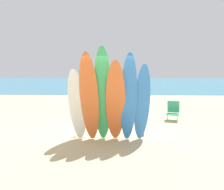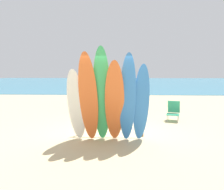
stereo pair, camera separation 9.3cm
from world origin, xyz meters
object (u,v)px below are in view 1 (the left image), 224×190
Objects in this scene: surfboard_orange_3 at (115,103)px; surfboard_green_2 at (103,96)px; surfboard_rack at (110,122)px; surfboard_blue_4 at (128,99)px; beachgoer_midbeach at (123,99)px; surfboard_orange_1 at (89,99)px; surfboard_white_0 at (77,106)px; surfboard_blue_5 at (142,104)px; beach_chair_red at (173,110)px; beachgoer_near_rack at (129,95)px; beachgoer_by_water at (120,88)px; beachgoer_photographing at (85,92)px; beachgoer_strolling at (127,91)px.

surfboard_green_2 is at bearing 176.31° from surfboard_orange_3.
surfboard_blue_4 reaches higher than surfboard_rack.
beachgoer_midbeach is at bearing 80.84° from surfboard_rack.
surfboard_orange_1 is 0.95× the size of surfboard_green_2.
surfboard_green_2 is at bearing -0.97° from surfboard_white_0.
surfboard_rack is 0.93× the size of surfboard_blue_5.
surfboard_orange_3 reaches higher than beachgoer_midbeach.
surfboard_blue_5 is at bearing -101.12° from beach_chair_red.
beachgoer_near_rack is (-0.16, 4.67, -0.27)m from surfboard_blue_5.
surfboard_white_0 is 1.50× the size of beachgoer_by_water.
surfboard_orange_1 is 1.15× the size of surfboard_blue_5.
surfboard_blue_5 reaches higher than beach_chair_red.
surfboard_blue_5 reaches higher than beachgoer_photographing.
surfboard_rack is at bearing -19.25° from beachgoer_strolling.
surfboard_rack is 0.87× the size of surfboard_orange_3.
surfboard_green_2 is 0.75m from surfboard_blue_4.
surfboard_orange_1 reaches higher than beachgoer_near_rack.
surfboard_blue_5 is (0.77, 0.11, -0.05)m from surfboard_orange_3.
surfboard_rack is 4.16m from beachgoer_near_rack.
surfboard_orange_3 reaches higher than surfboard_white_0.
surfboard_orange_3 is at bearing -102.02° from beachgoer_by_water.
surfboard_orange_1 is at bearing -106.69° from beachgoer_by_water.
surfboard_orange_3 reaches higher than beachgoer_near_rack.
surfboard_blue_4 is at bearing 1.67° from surfboard_white_0.
surfboard_blue_4 is (1.50, -0.09, 0.22)m from surfboard_white_0.
surfboard_green_2 is 1.21× the size of surfboard_blue_5.
surfboard_white_0 is at bearing -94.67° from beachgoer_photographing.
surfboard_blue_5 is (0.40, 0.10, -0.15)m from surfboard_blue_4.
surfboard_green_2 is 1.89× the size of beachgoer_near_rack.
surfboard_blue_5 is at bearing 7.43° from surfboard_orange_3.
surfboard_green_2 is 3.47× the size of beach_chair_red.
beachgoer_near_rack is 2.47m from beachgoer_strolling.
surfboard_orange_3 is at bearing 69.58° from beachgoer_midbeach.
beach_chair_red is (3.51, 2.97, -0.65)m from surfboard_white_0.
beachgoer_photographing is at bearing -68.59° from beachgoer_midbeach.
beachgoer_strolling is at bearing -110.63° from beachgoer_midbeach.
surfboard_green_2 is 4.89m from beachgoer_near_rack.
surfboard_blue_4 reaches higher than beachgoer_near_rack.
surfboard_white_0 is 7.36m from beachgoer_strolling.
surfboard_blue_5 reaches higher than beachgoer_near_rack.
surfboard_green_2 is at bearing -114.56° from beach_chair_red.
surfboard_orange_3 is at bearing 100.87° from beachgoer_near_rack.
surfboard_orange_1 reaches higher than beach_chair_red.
surfboard_orange_1 is at bearing 58.15° from beachgoer_midbeach.
surfboard_orange_3 reaches higher than surfboard_rack.
beachgoer_near_rack is (1.35, 4.82, -0.43)m from surfboard_orange_1.
beach_chair_red reaches higher than surfboard_rack.
beachgoer_strolling is 1.01× the size of beachgoer_midbeach.
surfboard_orange_3 is at bearing -85.09° from beachgoer_photographing.
beachgoer_midbeach is 0.98× the size of beachgoer_by_water.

